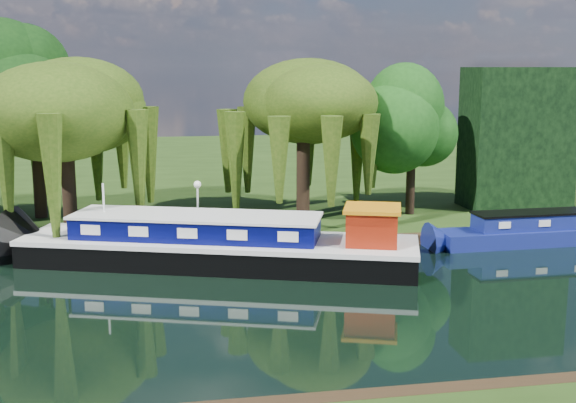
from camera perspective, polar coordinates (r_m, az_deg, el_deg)
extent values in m
plane|color=black|center=(25.93, -6.90, -8.61)|extent=(120.00, 120.00, 0.00)
cube|color=#1B330E|center=(59.05, -8.80, 2.48)|extent=(120.00, 52.00, 0.45)
cube|color=black|center=(31.55, -5.55, -4.25)|extent=(17.37, 9.02, 1.14)
cube|color=silver|center=(31.38, -5.57, -3.08)|extent=(17.49, 9.12, 0.21)
cube|color=#040746|center=(31.49, -7.26, -2.01)|extent=(10.89, 5.95, 0.90)
cube|color=silver|center=(31.39, -7.28, -1.11)|extent=(11.13, 6.19, 0.11)
cube|color=maroon|center=(30.30, 6.67, -2.00)|extent=(2.64, 2.64, 1.42)
cube|color=orange|center=(30.14, 6.71, -0.54)|extent=(2.94, 2.94, 0.15)
cylinder|color=silver|center=(32.72, -14.34, -0.56)|extent=(0.09, 0.09, 2.27)
cube|color=navy|center=(37.66, 20.30, -2.58)|extent=(11.82, 2.27, 0.88)
cube|color=navy|center=(37.49, 20.38, -1.37)|extent=(8.28, 1.69, 0.74)
cube|color=black|center=(37.41, 20.43, -0.75)|extent=(8.38, 1.79, 0.10)
cube|color=silver|center=(35.30, 16.76, -1.81)|extent=(0.59, 0.06, 0.31)
cube|color=silver|center=(36.32, 19.63, -1.64)|extent=(0.59, 0.06, 0.31)
cylinder|color=black|center=(37.39, -16.95, 1.46)|extent=(0.62, 0.62, 4.77)
ellipsoid|color=#24410E|center=(37.03, -17.24, 6.73)|extent=(6.66, 6.66, 4.31)
cylinder|color=black|center=(37.96, 1.20, 1.91)|extent=(0.65, 0.65, 4.57)
ellipsoid|color=#24410E|center=(37.60, 1.22, 6.89)|extent=(6.25, 6.25, 4.04)
cylinder|color=black|center=(40.74, -19.20, 3.86)|extent=(0.74, 0.74, 7.31)
ellipsoid|color=black|center=(40.53, -19.46, 8.06)|extent=(5.85, 5.85, 5.85)
cylinder|color=black|center=(40.16, 9.70, 2.83)|extent=(0.48, 0.48, 5.39)
ellipsoid|color=#144110|center=(39.93, 9.80, 5.96)|extent=(4.31, 4.31, 4.31)
cube|color=black|center=(43.63, 17.64, 4.82)|extent=(6.00, 3.00, 8.00)
cylinder|color=silver|center=(35.68, -7.13, -0.68)|extent=(0.10, 0.10, 2.20)
sphere|color=white|center=(35.46, -7.17, 1.35)|extent=(0.36, 0.36, 0.36)
cylinder|color=silver|center=(33.83, -14.55, -2.61)|extent=(0.16, 0.16, 1.00)
cylinder|color=silver|center=(33.98, -2.70, -2.22)|extent=(0.16, 0.16, 1.00)
cylinder|color=silver|center=(35.23, 7.03, -1.82)|extent=(0.16, 0.16, 1.00)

